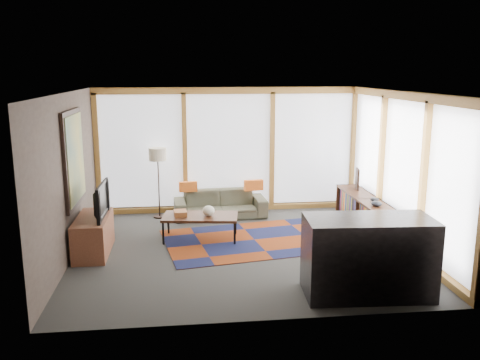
{
  "coord_description": "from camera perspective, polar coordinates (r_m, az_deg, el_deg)",
  "views": [
    {
      "loc": [
        -0.97,
        -8.02,
        2.94
      ],
      "look_at": [
        0.0,
        0.4,
        1.1
      ],
      "focal_mm": 38.0,
      "sensor_mm": 36.0,
      "label": 1
    }
  ],
  "objects": [
    {
      "name": "sofa",
      "position": [
        10.35,
        -2.24,
        -2.71
      ],
      "size": [
        1.9,
        0.83,
        0.54
      ],
      "primitive_type": "imported",
      "rotation": [
        0.0,
        0.0,
        0.06
      ],
      "color": "#363828",
      "rests_on": "ground"
    },
    {
      "name": "room_envelope",
      "position": [
        8.82,
        3.08,
        3.1
      ],
      "size": [
        5.52,
        5.02,
        2.62
      ],
      "color": "#3E312C",
      "rests_on": "ground"
    },
    {
      "name": "book_stack",
      "position": [
        8.99,
        -6.71,
        -3.71
      ],
      "size": [
        0.24,
        0.29,
        0.09
      ],
      "primitive_type": "cube",
      "rotation": [
        0.0,
        0.0,
        0.08
      ],
      "color": "brown",
      "rests_on": "coffee_table"
    },
    {
      "name": "bowl_b",
      "position": [
        9.52,
        14.87,
        -2.12
      ],
      "size": [
        0.18,
        0.18,
        0.08
      ],
      "primitive_type": "ellipsoid",
      "rotation": [
        0.0,
        0.0,
        -0.21
      ],
      "color": "black",
      "rests_on": "bookshelf"
    },
    {
      "name": "bookshelf",
      "position": [
        9.79,
        14.04,
        -3.75
      ],
      "size": [
        0.44,
        2.43,
        0.61
      ],
      "primitive_type": null,
      "color": "#301F0F",
      "rests_on": "ground"
    },
    {
      "name": "pillow_left",
      "position": [
        10.27,
        -5.85,
        -0.75
      ],
      "size": [
        0.37,
        0.14,
        0.2
      ],
      "primitive_type": "cube",
      "rotation": [
        0.0,
        0.0,
        0.08
      ],
      "color": "orange",
      "rests_on": "sofa"
    },
    {
      "name": "rug",
      "position": [
        9.02,
        1.61,
        -6.73
      ],
      "size": [
        3.37,
        2.47,
        0.01
      ],
      "primitive_type": "cube",
      "rotation": [
        0.0,
        0.0,
        0.17
      ],
      "color": "maroon",
      "rests_on": "ground"
    },
    {
      "name": "bowl_a",
      "position": [
        9.2,
        15.08,
        -2.58
      ],
      "size": [
        0.21,
        0.21,
        0.09
      ],
      "primitive_type": "ellipsoid",
      "rotation": [
        0.0,
        0.0,
        -0.11
      ],
      "color": "black",
      "rests_on": "bookshelf"
    },
    {
      "name": "bar_counter",
      "position": [
        6.99,
        14.18,
        -8.35
      ],
      "size": [
        1.71,
        0.87,
        1.05
      ],
      "primitive_type": "cube",
      "rotation": [
        0.0,
        0.0,
        -0.06
      ],
      "color": "black",
      "rests_on": "ground"
    },
    {
      "name": "floor_lamp",
      "position": [
        10.34,
        -9.12,
        -0.34
      ],
      "size": [
        0.36,
        0.36,
        1.43
      ],
      "primitive_type": null,
      "color": "black",
      "rests_on": "ground"
    },
    {
      "name": "coffee_table",
      "position": [
        9.04,
        -4.47,
        -5.32
      ],
      "size": [
        1.38,
        0.82,
        0.44
      ],
      "primitive_type": null,
      "rotation": [
        0.0,
        0.0,
        -0.13
      ],
      "color": "#301F0F",
      "rests_on": "ground"
    },
    {
      "name": "television",
      "position": [
        8.49,
        -15.8,
        -2.22
      ],
      "size": [
        0.15,
        0.97,
        0.56
      ],
      "primitive_type": "imported",
      "rotation": [
        0.0,
        0.0,
        1.55
      ],
      "color": "black",
      "rests_on": "tv_console"
    },
    {
      "name": "pillow_right",
      "position": [
        10.32,
        1.55,
        -0.58
      ],
      "size": [
        0.4,
        0.16,
        0.21
      ],
      "primitive_type": "cube",
      "rotation": [
        0.0,
        0.0,
        0.11
      ],
      "color": "orange",
      "rests_on": "sofa"
    },
    {
      "name": "ground",
      "position": [
        8.6,
        0.31,
        -7.75
      ],
      "size": [
        5.5,
        5.5,
        0.0
      ],
      "primitive_type": "plane",
      "color": "#30302E",
      "rests_on": "ground"
    },
    {
      "name": "shelf_picture",
      "position": [
        10.38,
        13.03,
        0.12
      ],
      "size": [
        0.1,
        0.32,
        0.42
      ],
      "primitive_type": "cube",
      "rotation": [
        0.0,
        0.0,
        -0.21
      ],
      "color": "black",
      "rests_on": "bookshelf"
    },
    {
      "name": "vase",
      "position": [
        8.92,
        -3.55,
        -3.47
      ],
      "size": [
        0.26,
        0.26,
        0.19
      ],
      "primitive_type": "ellipsoid",
      "rotation": [
        0.0,
        0.0,
        -0.23
      ],
      "color": "silver",
      "rests_on": "coffee_table"
    },
    {
      "name": "tv_console",
      "position": [
        8.66,
        -16.14,
        -5.97
      ],
      "size": [
        0.51,
        1.22,
        0.61
      ],
      "primitive_type": "cube",
      "color": "brown",
      "rests_on": "ground"
    }
  ]
}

